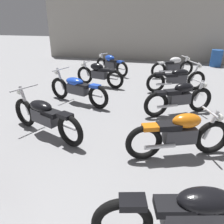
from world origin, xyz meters
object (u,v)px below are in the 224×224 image
Objects in this scene: motorcycle_right_row_1 at (195,215)px; oil_drum at (216,58)px; motorcycle_left_row_2 at (45,116)px; motorcycle_right_row_3 at (180,98)px; motorcycle_left_row_3 at (77,88)px; motorcycle_left_row_5 at (111,64)px; motorcycle_right_row_2 at (180,134)px; motorcycle_left_row_4 at (99,74)px; motorcycle_right_row_5 at (173,66)px; motorcycle_right_row_4 at (177,78)px.

oil_drum is (2.09, 10.60, -0.03)m from motorcycle_right_row_1.
motorcycle_right_row_3 is at bearing 33.07° from motorcycle_left_row_2.
motorcycle_left_row_3 is at bearing 91.64° from motorcycle_left_row_2.
oil_drum is at bearing 72.97° from motorcycle_right_row_3.
motorcycle_right_row_1 is at bearing -101.14° from oil_drum.
motorcycle_right_row_3 is (2.79, -3.87, 0.00)m from motorcycle_left_row_5.
motorcycle_right_row_2 is (2.72, -5.87, 0.00)m from motorcycle_left_row_5.
motorcycle_left_row_3 reaches higher than motorcycle_left_row_4.
motorcycle_left_row_4 is 4.82m from motorcycle_right_row_2.
motorcycle_left_row_5 is (0.04, 5.72, 0.01)m from motorcycle_left_row_2.
motorcycle_left_row_4 is 6.88m from oil_drum.
motorcycle_right_row_2 is 5.99m from motorcycle_right_row_5.
motorcycle_left_row_4 is (0.05, 3.83, 0.01)m from motorcycle_left_row_2.
motorcycle_right_row_4 is at bearing -33.44° from motorcycle_left_row_5.
motorcycle_left_row_5 and motorcycle_right_row_5 have the same top height.
motorcycle_left_row_5 is at bearing -177.32° from motorcycle_right_row_5.
motorcycle_left_row_3 reaches higher than motorcycle_left_row_5.
oil_drum is (4.88, 4.86, -0.03)m from motorcycle_left_row_4.
motorcycle_left_row_5 is at bearing 146.56° from motorcycle_right_row_4.
motorcycle_left_row_2 is 1.06× the size of motorcycle_left_row_4.
motorcycle_right_row_3 is at bearing -89.78° from motorcycle_right_row_4.
motorcycle_left_row_2 is at bearing -90.43° from motorcycle_left_row_5.
motorcycle_left_row_4 is 1.04× the size of motorcycle_right_row_2.
motorcycle_left_row_3 is at bearing 177.38° from motorcycle_right_row_3.
oil_drum is (2.22, 2.85, -0.03)m from motorcycle_right_row_5.
motorcycle_left_row_4 is 1.12× the size of motorcycle_left_row_5.
motorcycle_left_row_2 is 4.80m from motorcycle_right_row_4.
motorcycle_right_row_4 is (2.82, 3.88, 0.00)m from motorcycle_left_row_2.
motorcycle_right_row_4 reaches higher than motorcycle_left_row_5.
motorcycle_right_row_3 is 2.04m from motorcycle_right_row_4.
oil_drum is at bearing 66.36° from motorcycle_right_row_4.
motorcycle_left_row_2 is 2.77m from motorcycle_right_row_2.
motorcycle_left_row_4 is at bearing 144.40° from motorcycle_right_row_3.
motorcycle_right_row_5 is (-0.13, 7.76, 0.01)m from motorcycle_right_row_1.
motorcycle_left_row_4 is (0.11, 1.86, 0.01)m from motorcycle_left_row_3.
motorcycle_right_row_1 is at bearing -64.14° from motorcycle_left_row_4.
motorcycle_right_row_4 reaches higher than oil_drum.
motorcycle_left_row_3 is at bearing -126.59° from oil_drum.
motorcycle_right_row_3 is (2.78, -1.99, 0.00)m from motorcycle_left_row_4.
motorcycle_right_row_5 is (-0.11, 1.96, 0.01)m from motorcycle_right_row_4.
motorcycle_right_row_2 is (2.76, -0.15, 0.01)m from motorcycle_left_row_2.
motorcycle_left_row_3 is 0.98× the size of motorcycle_right_row_1.
motorcycle_right_row_2 is at bearing -55.80° from motorcycle_left_row_4.
motorcycle_left_row_5 is at bearing 88.47° from motorcycle_left_row_3.
motorcycle_right_row_4 reaches higher than motorcycle_right_row_5.
motorcycle_right_row_4 is 2.37× the size of oil_drum.
motorcycle_right_row_2 is at bearing -3.19° from motorcycle_left_row_2.
motorcycle_left_row_4 is 3.33m from motorcycle_right_row_5.
motorcycle_right_row_4 is at bearing 90.15° from motorcycle_right_row_1.
motorcycle_right_row_1 is 1.19× the size of motorcycle_right_row_5.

